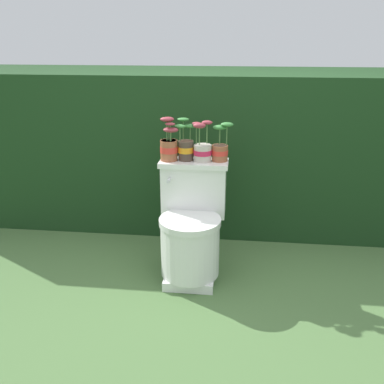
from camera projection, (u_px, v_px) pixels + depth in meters
ground_plane at (204, 286)px, 2.57m from camera, size 12.00×12.00×0.00m
hedge_backdrop at (217, 146)px, 3.42m from camera, size 4.30×0.98×1.17m
toilet at (191, 229)px, 2.58m from camera, size 0.41×0.48×0.71m
potted_plant_left at (169, 145)px, 2.55m from camera, size 0.11×0.11×0.26m
potted_plant_midleft at (186, 146)px, 2.56m from camera, size 0.14×0.10×0.25m
potted_plant_middle at (202, 149)px, 2.54m from camera, size 0.12×0.11×0.24m
potted_plant_midright at (220, 148)px, 2.55m from camera, size 0.12×0.11×0.23m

